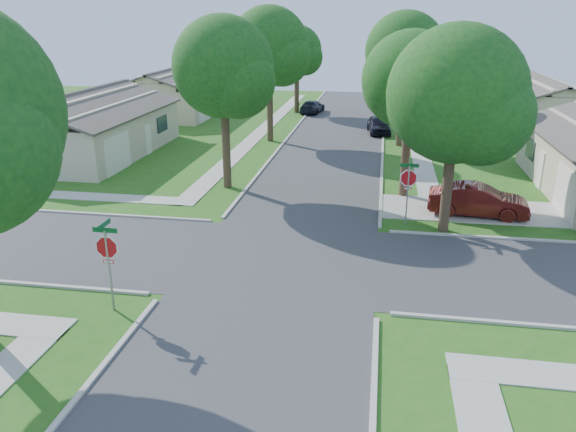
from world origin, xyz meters
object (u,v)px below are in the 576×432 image
(stop_sign_ne, at_px, (408,181))
(tree_ne_corner, at_px, (457,101))
(house_nw_near, at_px, (87,131))
(house_nw_far, at_px, (176,97))
(tree_e_far, at_px, (401,49))
(tree_w_far, at_px, (297,53))
(stop_sign_sw, at_px, (107,251))
(car_driveway, at_px, (478,200))
(tree_e_mid, at_px, (406,55))
(house_ne_far, at_px, (539,111))
(car_curb_east, at_px, (379,125))
(car_curb_west, at_px, (312,107))
(tree_w_near, at_px, (224,72))
(tree_w_mid, at_px, (270,50))
(tree_e_near, at_px, (412,85))

(stop_sign_ne, relative_size, tree_ne_corner, 0.34)
(house_nw_near, xyz_separation_m, house_nw_far, (0.00, 17.00, 0.00))
(tree_ne_corner, bearing_deg, tree_e_far, 93.09)
(tree_w_far, xyz_separation_m, tree_ne_corner, (11.01, -29.80, 0.09))
(stop_sign_sw, height_order, car_driveway, stop_sign_sw)
(stop_sign_sw, distance_m, tree_e_mid, 27.71)
(tree_w_far, bearing_deg, house_nw_near, -120.82)
(house_ne_far, distance_m, car_driveway, 23.93)
(stop_sign_ne, height_order, tree_e_mid, tree_e_mid)
(car_curb_east, bearing_deg, tree_w_far, 124.14)
(car_curb_west, bearing_deg, stop_sign_ne, 113.03)
(tree_w_near, distance_m, tree_w_mid, 12.01)
(tree_w_mid, xyz_separation_m, tree_ne_corner, (11.00, -16.80, -0.90))
(tree_w_mid, relative_size, house_ne_far, 0.70)
(tree_w_far, bearing_deg, tree_e_mid, -54.10)
(tree_w_near, relative_size, car_curb_west, 2.17)
(tree_e_mid, distance_m, house_nw_far, 23.95)
(car_curb_east, height_order, car_curb_west, car_curb_east)
(tree_w_far, xyz_separation_m, car_driveway, (12.67, -27.56, -4.77))
(tree_e_near, relative_size, tree_ne_corner, 0.96)
(house_nw_near, bearing_deg, tree_e_mid, 16.15)
(house_ne_far, relative_size, car_curb_east, 3.39)
(stop_sign_sw, bearing_deg, house_ne_far, 58.45)
(tree_e_near, distance_m, house_ne_far, 23.30)
(stop_sign_sw, xyz_separation_m, house_nw_far, (-11.29, 36.70, -0.51))
(tree_e_mid, relative_size, tree_ne_corner, 1.06)
(stop_sign_ne, relative_size, tree_e_near, 0.36)
(tree_w_mid, xyz_separation_m, house_nw_far, (-11.35, 10.99, -4.97))
(house_nw_near, bearing_deg, tree_e_near, -16.11)
(house_nw_near, height_order, car_driveway, house_nw_near)
(tree_w_mid, xyz_separation_m, car_driveway, (12.66, -14.56, -5.75))
(tree_e_mid, xyz_separation_m, car_curb_west, (-7.96, 12.97, -5.65))
(tree_w_far, height_order, house_nw_far, tree_w_far)
(car_driveway, bearing_deg, house_nw_near, 76.54)
(tree_w_far, bearing_deg, tree_e_near, -69.39)
(house_ne_far, bearing_deg, house_nw_far, 174.64)
(tree_w_far, relative_size, house_nw_far, 0.59)
(tree_w_far, bearing_deg, car_driveway, -65.31)
(tree_e_mid, bearing_deg, tree_ne_corner, -84.55)
(tree_ne_corner, bearing_deg, house_nw_near, 154.23)
(tree_w_far, distance_m, car_driveway, 30.71)
(car_driveway, xyz_separation_m, car_curb_west, (-11.22, 27.53, -0.14))
(house_nw_far, bearing_deg, house_nw_near, -90.00)
(tree_ne_corner, height_order, car_curb_east, tree_ne_corner)
(stop_sign_sw, relative_size, tree_w_mid, 0.31)
(tree_w_mid, distance_m, tree_w_far, 13.04)
(tree_w_near, xyz_separation_m, house_nw_far, (-11.35, 22.99, -4.60))
(stop_sign_sw, xyz_separation_m, tree_e_mid, (9.46, 25.71, 4.22))
(tree_w_mid, bearing_deg, house_nw_near, -152.10)
(tree_w_far, xyz_separation_m, house_nw_near, (-11.34, -19.01, -3.99))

